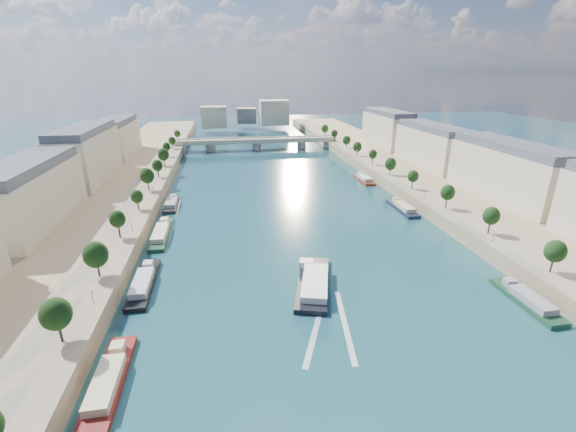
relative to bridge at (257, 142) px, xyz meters
name	(u,v)px	position (x,y,z in m)	size (l,w,h in m)	color
ground	(285,207)	(0.00, -124.26, -5.08)	(700.00, 700.00, 0.00)	#0D2F3C
quay_left	(96,211)	(-72.00, -124.26, -2.58)	(44.00, 520.00, 5.00)	#9E8460
quay_right	(449,192)	(72.00, -124.26, -2.58)	(44.00, 520.00, 5.00)	#9E8460
pave_left	(137,203)	(-57.00, -124.26, -0.03)	(14.00, 520.00, 0.10)	gray
pave_right	(417,188)	(57.00, -124.26, -0.03)	(14.00, 520.00, 0.10)	gray
trees_left	(141,187)	(-55.00, -122.26, 5.39)	(4.80, 268.80, 8.26)	#382B1E
trees_right	(403,170)	(55.00, -114.26, 5.39)	(4.80, 268.80, 8.26)	#382B1E
lamps_left	(143,203)	(-52.50, -134.26, 2.70)	(0.36, 200.36, 4.28)	black
lamps_right	(403,180)	(52.50, -119.26, 2.70)	(0.36, 200.36, 4.28)	black
buildings_left	(63,169)	(-85.00, -112.26, 11.37)	(16.00, 226.00, 23.20)	beige
buildings_right	(465,154)	(85.00, -112.26, 11.37)	(16.00, 226.00, 23.20)	beige
skyline	(251,114)	(3.19, 95.26, 9.57)	(79.00, 42.00, 22.00)	beige
bridge	(257,142)	(0.00, 0.00, 0.00)	(112.00, 12.00, 8.15)	#C1B79E
tour_barge	(313,283)	(-2.60, -186.43, -4.10)	(14.57, 27.73, 3.70)	black
wake	(331,325)	(-2.60, -203.06, -5.06)	(14.55, 25.88, 0.04)	silver
moored_barges_left	(143,284)	(-45.50, -179.57, -4.24)	(5.00, 148.41, 3.60)	#191D39
moored_barges_right	(451,244)	(45.50, -170.58, -4.24)	(5.00, 167.75, 3.60)	black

